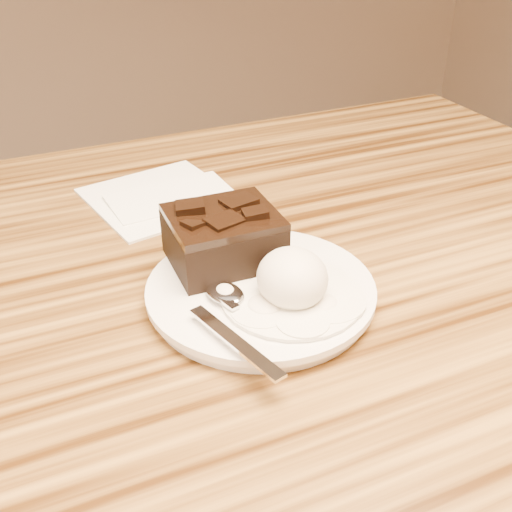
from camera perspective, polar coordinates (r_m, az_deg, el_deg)
name	(u,v)px	position (r m, az deg, el deg)	size (l,w,h in m)	color
plate	(261,293)	(0.54, 0.44, -3.41)	(0.20, 0.20, 0.02)	white
brownie	(224,241)	(0.55, -2.98, 1.35)	(0.09, 0.08, 0.04)	black
ice_cream_scoop	(292,278)	(0.51, 3.34, -2.02)	(0.06, 0.06, 0.05)	#EEE1C7
melt_puddle	(292,297)	(0.52, 3.27, -3.75)	(0.12, 0.12, 0.00)	white
spoon	(225,295)	(0.51, -2.84, -3.55)	(0.03, 0.16, 0.01)	silver
napkin	(161,196)	(0.72, -8.73, 5.43)	(0.15, 0.15, 0.01)	white
crumb_a	(251,279)	(0.54, -0.49, -2.13)	(0.01, 0.01, 0.00)	black
crumb_b	(291,306)	(0.51, 3.23, -4.59)	(0.01, 0.01, 0.00)	black
crumb_c	(273,284)	(0.53, 1.57, -2.61)	(0.01, 0.00, 0.00)	black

